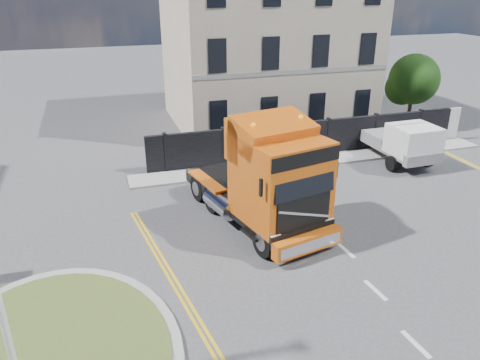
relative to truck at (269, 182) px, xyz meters
name	(u,v)px	position (x,y,z in m)	size (l,w,h in m)	color
ground	(265,258)	(-0.85, -1.98, -2.00)	(120.00, 120.00, 0.00)	#424244
hoarding_fence	(320,138)	(5.70, 7.02, -1.00)	(18.80, 0.25, 2.00)	black
georgian_building	(265,34)	(5.15, 14.52, 3.78)	(12.30, 10.30, 12.80)	beige
tree	(411,81)	(13.53, 10.11, 1.05)	(3.20, 3.20, 4.80)	#382619
pavement_far	(317,160)	(5.15, 6.12, -1.94)	(20.00, 1.60, 0.12)	gray
truck	(269,182)	(0.00, 0.00, 0.00)	(4.30, 7.86, 4.46)	black
flatbed_pickup	(405,142)	(9.25, 4.39, -0.77)	(2.45, 5.50, 2.28)	slate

